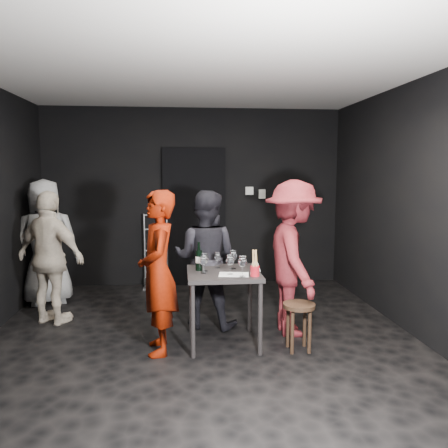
{
  "coord_description": "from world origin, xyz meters",
  "views": [
    {
      "loc": [
        -0.21,
        -4.21,
        1.75
      ],
      "look_at": [
        0.24,
        0.25,
        1.21
      ],
      "focal_mm": 35.0,
      "sensor_mm": 36.0,
      "label": 1
    }
  ],
  "objects": [
    {
      "name": "stool",
      "position": [
        0.93,
        -0.19,
        0.36
      ],
      "size": [
        0.31,
        0.31,
        0.47
      ],
      "rotation": [
        0.0,
        0.0,
        0.22
      ],
      "color": "black",
      "rests_on": "floor"
    },
    {
      "name": "wine_glass_b",
      "position": [
        0.03,
        0.08,
        0.85
      ],
      "size": [
        0.09,
        0.09,
        0.2
      ],
      "primitive_type": null,
      "rotation": [
        0.0,
        0.0,
        -0.25
      ],
      "color": "white",
      "rests_on": "tasting_table"
    },
    {
      "name": "tasting_table",
      "position": [
        0.21,
        0.05,
        0.65
      ],
      "size": [
        0.72,
        0.72,
        0.75
      ],
      "rotation": [
        0.0,
        0.0,
        0.0
      ],
      "color": "black",
      "rests_on": "floor"
    },
    {
      "name": "bystander_cream",
      "position": [
        -1.69,
        0.85,
        0.79
      ],
      "size": [
        1.02,
        0.81,
        1.57
      ],
      "primitive_type": "imported",
      "rotation": [
        0.0,
        0.0,
        2.66
      ],
      "color": "beige",
      "rests_on": "floor"
    },
    {
      "name": "wine_glass_c",
      "position": [
        0.17,
        0.22,
        0.84
      ],
      "size": [
        0.08,
        0.08,
        0.18
      ],
      "primitive_type": null,
      "rotation": [
        0.0,
        0.0,
        -0.16
      ],
      "color": "white",
      "rests_on": "tasting_table"
    },
    {
      "name": "hand_truck",
      "position": [
        -0.58,
        2.31,
        0.21
      ],
      "size": [
        0.37,
        0.32,
        1.12
      ],
      "rotation": [
        0.0,
        0.0,
        -0.07
      ],
      "color": "#B2B2B7",
      "rests_on": "floor"
    },
    {
      "name": "tasting_mat",
      "position": [
        0.3,
        -0.1,
        0.75
      ],
      "size": [
        0.31,
        0.23,
        0.0
      ],
      "primitive_type": "cube",
      "rotation": [
        0.0,
        0.0,
        -0.15
      ],
      "color": "white",
      "rests_on": "tasting_table"
    },
    {
      "name": "wine_glass_a",
      "position": [
        0.01,
        -0.01,
        0.84
      ],
      "size": [
        0.08,
        0.08,
        0.19
      ],
      "primitive_type": null,
      "rotation": [
        0.0,
        0.0,
        0.08
      ],
      "color": "white",
      "rests_on": "tasting_table"
    },
    {
      "name": "wine_bottle",
      "position": [
        -0.03,
        0.12,
        0.86
      ],
      "size": [
        0.07,
        0.07,
        0.29
      ],
      "rotation": [
        0.0,
        0.0,
        -0.2
      ],
      "color": "black",
      "rests_on": "tasting_table"
    },
    {
      "name": "breadstick_cup",
      "position": [
        0.49,
        -0.17,
        0.87
      ],
      "size": [
        0.09,
        0.09,
        0.27
      ],
      "rotation": [
        0.0,
        0.0,
        0.4
      ],
      "color": "#AA131E",
      "rests_on": "tasting_table"
    },
    {
      "name": "wall_right",
      "position": [
        2.25,
        0.0,
        1.35
      ],
      "size": [
        0.04,
        5.0,
        2.7
      ],
      "primitive_type": "cube",
      "color": "black",
      "rests_on": "ground"
    },
    {
      "name": "wall_back",
      "position": [
        0.0,
        2.5,
        1.35
      ],
      "size": [
        4.5,
        0.04,
        2.7
      ],
      "primitive_type": "cube",
      "color": "black",
      "rests_on": "ground"
    },
    {
      "name": "man_maroon",
      "position": [
        0.99,
        0.27,
        0.92
      ],
      "size": [
        0.58,
        1.2,
        1.84
      ],
      "primitive_type": "imported",
      "rotation": [
        0.0,
        0.0,
        1.59
      ],
      "color": "maroon",
      "rests_on": "floor"
    },
    {
      "name": "bystander_grey",
      "position": [
        -1.97,
        1.64,
        0.91
      ],
      "size": [
        0.99,
        0.7,
        1.82
      ],
      "primitive_type": "imported",
      "rotation": [
        0.0,
        0.0,
        3.41
      ],
      "color": "#959595",
      "rests_on": "floor"
    },
    {
      "name": "ceiling",
      "position": [
        0.0,
        0.0,
        2.7
      ],
      "size": [
        4.5,
        5.0,
        0.02
      ],
      "primitive_type": "cube",
      "color": "silver",
      "rests_on": "ground"
    },
    {
      "name": "wine_glass_f",
      "position": [
        0.33,
        0.16,
        0.86
      ],
      "size": [
        0.1,
        0.1,
        0.21
      ],
      "primitive_type": null,
      "rotation": [
        0.0,
        0.0,
        -0.2
      ],
      "color": "white",
      "rests_on": "tasting_table"
    },
    {
      "name": "doorway",
      "position": [
        0.0,
        2.44,
        1.05
      ],
      "size": [
        0.95,
        0.1,
        2.1
      ],
      "primitive_type": "cube",
      "color": "black",
      "rests_on": "ground"
    },
    {
      "name": "floor",
      "position": [
        0.0,
        0.0,
        0.0
      ],
      "size": [
        4.5,
        5.0,
        0.02
      ],
      "primitive_type": "cube",
      "color": "black",
      "rests_on": "ground"
    },
    {
      "name": "wine_glass_d",
      "position": [
        0.27,
        -0.09,
        0.86
      ],
      "size": [
        0.08,
        0.08,
        0.22
      ],
      "primitive_type": null,
      "rotation": [
        0.0,
        0.0,
        0.02
      ],
      "color": "white",
      "rests_on": "tasting_table"
    },
    {
      "name": "wine_glass_e",
      "position": [
        0.37,
        -0.19,
        0.86
      ],
      "size": [
        0.1,
        0.1,
        0.22
      ],
      "primitive_type": null,
      "rotation": [
        0.0,
        0.0,
        -0.25
      ],
      "color": "white",
      "rests_on": "tasting_table"
    },
    {
      "name": "reserved_card",
      "position": [
        0.52,
        0.05,
        0.8
      ],
      "size": [
        0.1,
        0.14,
        0.1
      ],
      "primitive_type": null,
      "rotation": [
        0.0,
        0.0,
        0.15
      ],
      "color": "white",
      "rests_on": "tasting_table"
    },
    {
      "name": "wallbox_lower",
      "position": [
        1.05,
        2.45,
        1.4
      ],
      "size": [
        0.1,
        0.06,
        0.14
      ],
      "primitive_type": "cube",
      "color": "#B7B7B2",
      "rests_on": "wall_back"
    },
    {
      "name": "server_red",
      "position": [
        -0.43,
        -0.08,
        0.83
      ],
      "size": [
        0.46,
        0.64,
        1.65
      ],
      "primitive_type": "imported",
      "rotation": [
        0.0,
        0.0,
        -1.47
      ],
      "color": "#741402",
      "rests_on": "floor"
    },
    {
      "name": "wallbox_upper",
      "position": [
        0.85,
        2.45,
        1.45
      ],
      "size": [
        0.12,
        0.06,
        0.12
      ],
      "primitive_type": "cube",
      "color": "#B7B7B2",
      "rests_on": "wall_back"
    },
    {
      "name": "wall_front",
      "position": [
        0.0,
        -2.5,
        1.35
      ],
      "size": [
        4.5,
        0.04,
        2.7
      ],
      "primitive_type": "cube",
      "color": "black",
      "rests_on": "ground"
    },
    {
      "name": "woman_black",
      "position": [
        0.06,
        0.6,
        0.79
      ],
      "size": [
        0.87,
        0.66,
        1.58
      ],
      "primitive_type": "imported",
      "rotation": [
        0.0,
        0.0,
        2.8
      ],
      "color": "black",
      "rests_on": "floor"
    }
  ]
}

